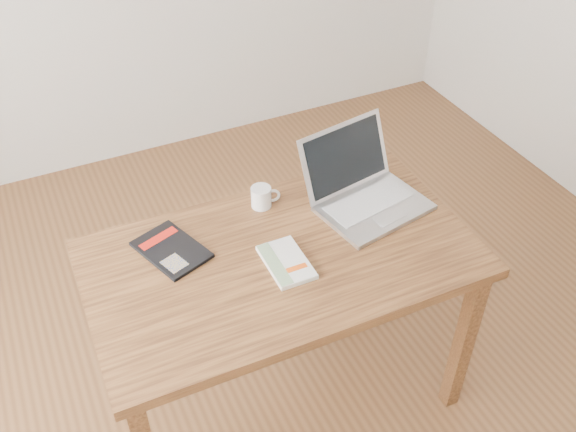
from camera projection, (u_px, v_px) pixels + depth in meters
name	position (u px, v px, depth m)	size (l,w,h in m)	color
room	(267.00, 110.00, 1.61)	(4.04, 4.04, 2.70)	brown
desk	(282.00, 274.00, 2.14)	(1.28, 0.74, 0.75)	#56331A
white_guidebook	(286.00, 262.00, 2.05)	(0.13, 0.21, 0.02)	silver
black_guidebook	(171.00, 250.00, 2.09)	(0.24, 0.29, 0.01)	black
laptop	(364.00, 190.00, 2.26)	(0.42, 0.41, 0.25)	silver
coffee_mug	(262.00, 197.00, 2.25)	(0.10, 0.07, 0.08)	white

